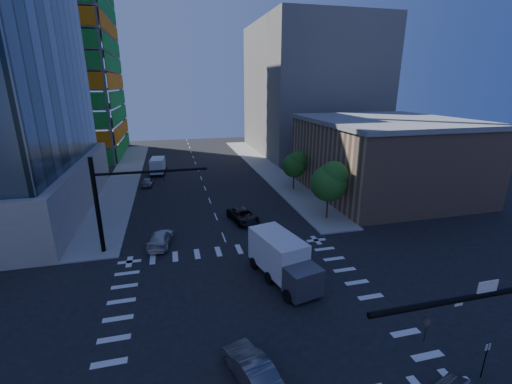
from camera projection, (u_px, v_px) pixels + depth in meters
name	position (u px, v px, depth m)	size (l,w,h in m)	color
ground	(250.00, 307.00, 24.35)	(160.00, 160.00, 0.00)	black
road_markings	(250.00, 307.00, 24.35)	(20.00, 20.00, 0.01)	silver
sidewalk_ne	(266.00, 168.00, 64.22)	(5.00, 60.00, 0.15)	gray
sidewalk_nw	(125.00, 177.00, 58.36)	(5.00, 60.00, 0.15)	gray
construction_building	(43.00, 34.00, 67.71)	(25.16, 34.50, 70.60)	gray
commercial_building	(385.00, 156.00, 48.93)	(20.50, 22.50, 10.60)	#A77C61
bg_building_ne	(310.00, 89.00, 77.27)	(24.00, 30.00, 28.00)	slate
signal_mast_nw	(114.00, 196.00, 30.97)	(10.20, 0.40, 9.00)	black
tree_south	(330.00, 181.00, 38.74)	(4.16, 4.16, 6.82)	#382316
tree_north	(295.00, 164.00, 50.11)	(3.54, 3.52, 5.78)	#382316
no_parking_sign	(486.00, 357.00, 18.13)	(0.30, 0.06, 2.20)	black
car_nb_far	(243.00, 216.00, 39.27)	(2.38, 5.16, 1.44)	black
car_sb_near	(160.00, 239.00, 33.52)	(1.97, 4.86, 1.41)	#BBBBBB
car_sb_mid	(148.00, 182.00, 53.23)	(1.53, 3.80, 1.29)	gray
car_sb_cross	(251.00, 368.00, 18.24)	(1.55, 4.45, 1.47)	#505155
box_truck_near	(285.00, 264.00, 27.16)	(4.32, 7.19, 3.52)	black
box_truck_far	(158.00, 166.00, 60.37)	(2.82, 5.71, 2.90)	black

